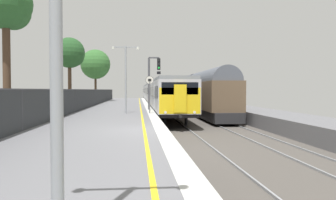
{
  "coord_description": "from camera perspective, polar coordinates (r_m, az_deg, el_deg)",
  "views": [
    {
      "loc": [
        -0.62,
        -14.3,
        1.73
      ],
      "look_at": [
        1.43,
        8.13,
        1.04
      ],
      "focal_mm": 35.5,
      "sensor_mm": 36.0,
      "label": 1
    }
  ],
  "objects": [
    {
      "name": "ground",
      "position": [
        14.86,
        7.6,
        -7.31
      ],
      "size": [
        17.4,
        110.0,
        1.21
      ],
      "color": "slate"
    },
    {
      "name": "platform_lamp_mid",
      "position": [
        24.58,
        -7.28,
        4.64
      ],
      "size": [
        2.0,
        0.2,
        4.95
      ],
      "color": "#93999E",
      "rests_on": "ground"
    },
    {
      "name": "platform_back_fence",
      "position": [
        15.12,
        -23.84,
        -1.42
      ],
      "size": [
        0.07,
        99.0,
        1.78
      ],
      "color": "#282B2D",
      "rests_on": "ground"
    },
    {
      "name": "signal_gantry",
      "position": [
        28.81,
        -2.71,
        4.02
      ],
      "size": [
        1.1,
        0.24,
        4.56
      ],
      "color": "#47474C",
      "rests_on": "ground"
    },
    {
      "name": "background_tree_right",
      "position": [
        21.87,
        -25.85,
        14.13
      ],
      "size": [
        2.96,
        3.06,
        8.17
      ],
      "color": "#473323",
      "rests_on": "ground"
    },
    {
      "name": "speed_limit_sign",
      "position": [
        24.31,
        -3.16,
        1.79
      ],
      "size": [
        0.59,
        0.08,
        2.74
      ],
      "color": "#59595B",
      "rests_on": "ground"
    },
    {
      "name": "commuter_train_at_platform",
      "position": [
        52.82,
        -2.27,
        1.26
      ],
      "size": [
        2.83,
        63.47,
        3.81
      ],
      "color": "#B7B7BC",
      "rests_on": "ground"
    },
    {
      "name": "freight_train_adjacent_track",
      "position": [
        44.94,
        3.38,
        1.44
      ],
      "size": [
        2.6,
        41.69,
        4.54
      ],
      "color": "#232326",
      "rests_on": "ground"
    },
    {
      "name": "background_tree_centre",
      "position": [
        51.86,
        -12.26,
        5.91
      ],
      "size": [
        4.49,
        4.49,
        7.86
      ],
      "color": "#473323",
      "rests_on": "ground"
    },
    {
      "name": "background_tree_left",
      "position": [
        37.77,
        -16.41,
        7.58
      ],
      "size": [
        3.29,
        3.29,
        7.39
      ],
      "color": "#473323",
      "rests_on": "ground"
    }
  ]
}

